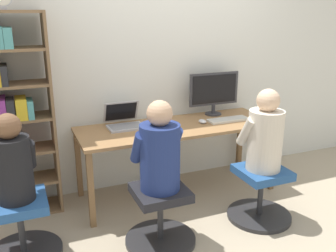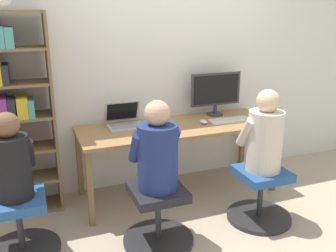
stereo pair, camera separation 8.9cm
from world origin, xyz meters
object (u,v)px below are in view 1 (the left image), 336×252
keyboard (228,120)px  person_near_shelf (12,162)px  laptop (124,122)px  person_at_monitor (265,135)px  office_chair_right (160,217)px  office_chair_side (21,229)px  bookshelf (1,121)px  desktop_monitor (214,92)px  person_at_laptop (160,151)px  office_chair_left (260,194)px

keyboard → person_near_shelf: 2.09m
laptop → person_at_monitor: size_ratio=0.49×
office_chair_right → office_chair_side: size_ratio=1.00×
bookshelf → office_chair_right: bearing=-39.7°
desktop_monitor → bookshelf: size_ratio=0.32×
desktop_monitor → keyboard: (0.02, -0.27, -0.24)m
bookshelf → office_chair_side: bearing=-84.4°
desktop_monitor → bookshelf: 2.08m
desktop_monitor → office_chair_right: bearing=-136.0°
person_at_monitor → person_at_laptop: bearing=-179.6°
office_chair_right → person_near_shelf: size_ratio=0.88×
keyboard → person_at_laptop: 1.22m
person_at_monitor → office_chair_side: 2.08m
office_chair_right → person_at_monitor: bearing=0.7°
person_at_monitor → keyboard: bearing=85.4°
keyboard → office_chair_right: bearing=-145.8°
desktop_monitor → person_at_monitor: bearing=-91.8°
keyboard → person_at_laptop: bearing=-146.0°
keyboard → person_at_monitor: bearing=-94.6°
desktop_monitor → bookshelf: bearing=-178.6°
bookshelf → keyboard: bearing=-5.8°
desktop_monitor → keyboard: size_ratio=1.34×
bookshelf → person_near_shelf: bookshelf is taller
person_at_monitor → person_near_shelf: person_at_monitor is taller
laptop → person_at_monitor: person_at_monitor is taller
laptop → office_chair_side: bearing=-146.6°
desktop_monitor → bookshelf: (-2.08, -0.05, -0.07)m
office_chair_left → person_at_laptop: size_ratio=0.81×
bookshelf → person_near_shelf: bearing=-84.4°
keyboard → desktop_monitor: bearing=95.2°
keyboard → person_near_shelf: person_near_shelf is taller
person_near_shelf → office_chair_left: bearing=-6.7°
office_chair_right → person_at_monitor: (0.96, 0.01, 0.56)m
keyboard → office_chair_side: keyboard is taller
desktop_monitor → person_at_laptop: bearing=-136.1°
office_chair_right → person_near_shelf: person_near_shelf is taller
office_chair_right → person_at_laptop: (0.00, 0.01, 0.55)m
desktop_monitor → laptop: (-1.00, -0.05, -0.20)m
laptop → person_at_monitor: (0.97, -0.89, 0.02)m
office_chair_side → office_chair_right: bearing=-13.0°
office_chair_left → person_at_monitor: size_ratio=0.81×
bookshelf → person_near_shelf: size_ratio=2.76×
office_chair_right → office_chair_side: (-1.03, 0.24, 0.00)m
office_chair_side → bookshelf: bearing=95.6°
person_at_laptop → office_chair_side: bearing=167.3°
laptop → person_at_laptop: size_ratio=0.49×
keyboard → office_chair_left: keyboard is taller
office_chair_left → person_at_laptop: person_at_laptop is taller
desktop_monitor → person_near_shelf: 2.15m
laptop → bookshelf: (-1.08, 0.00, 0.13)m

